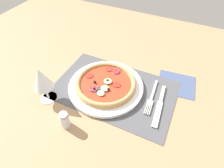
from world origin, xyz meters
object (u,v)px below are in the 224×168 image
object	(u,v)px
knife	(159,105)
wine_glass	(42,80)
pizza	(106,83)
fork	(151,98)
napkin	(176,84)
plate	(106,86)
pepper_shaker	(65,120)

from	to	relation	value
knife	wine_glass	world-z (taller)	wine_glass
pizza	fork	world-z (taller)	pizza
knife	napkin	size ratio (longest dim) A/B	1.33
knife	wine_glass	distance (cm)	43.47
fork	napkin	distance (cm)	14.24
fork	wine_glass	xyz separation A→B (cm)	(36.25, 16.29, 9.43)
plate	wine_glass	world-z (taller)	wine_glass
fork	wine_glass	bearing A→B (deg)	-69.71
fork	knife	world-z (taller)	knife
pizza	knife	bearing A→B (deg)	-179.57
pepper_shaker	wine_glass	bearing A→B (deg)	-28.10
plate	pepper_shaker	size ratio (longest dim) A/B	4.47
pizza	pepper_shaker	size ratio (longest dim) A/B	3.60
wine_glass	napkin	bearing A→B (deg)	-146.66
fork	pepper_shaker	world-z (taller)	pepper_shaker
pizza	knife	size ratio (longest dim) A/B	1.20
fork	knife	bearing A→B (deg)	57.20
knife	pizza	bearing A→B (deg)	-94.36
plate	fork	xyz separation A→B (cm)	(-18.42, -2.20, -0.50)
pizza	wine_glass	size ratio (longest dim) A/B	1.62
wine_glass	plate	bearing A→B (deg)	-141.68
plate	pizza	bearing A→B (deg)	76.59
plate	pizza	world-z (taller)	pizza
pizza	fork	bearing A→B (deg)	-173.12
plate	knife	xyz separation A→B (cm)	(-22.14, -0.14, -0.47)
plate	wine_glass	xyz separation A→B (cm)	(17.84, 14.10, 8.93)
wine_glass	napkin	size ratio (longest dim) A/B	0.99
fork	knife	size ratio (longest dim) A/B	0.90
fork	wine_glass	world-z (taller)	wine_glass
fork	napkin	bearing A→B (deg)	145.74
pepper_shaker	pizza	bearing A→B (deg)	-102.08
plate	pizza	xyz separation A→B (cm)	(0.01, 0.03, 1.80)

